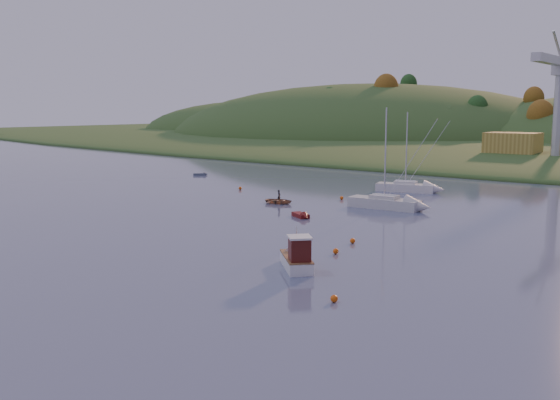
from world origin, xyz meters
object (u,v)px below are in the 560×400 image
Objects in this scene: fishing_boat at (295,257)px; canoe at (279,201)px; sailboat_near at (405,187)px; grey_dinghy at (202,174)px; red_tender at (303,216)px; sailboat_far at (384,202)px.

canoe is at bearing -5.96° from fishing_boat.
grey_dinghy is at bearing 169.12° from sailboat_near.
red_tender is at bearing -142.56° from canoe.
red_tender is at bearing -11.87° from fishing_boat.
canoe is (-7.75, -21.35, -0.38)m from sailboat_near.
sailboat_near is 22.72m from canoe.
fishing_boat is 0.45× the size of sailboat_far.
sailboat_near is 3.56× the size of red_tender.
sailboat_near reaches higher than fishing_boat.
fishing_boat reaches higher than canoe.
canoe is 37.99m from grey_dinghy.
canoe is (-21.79, 25.50, -0.47)m from fishing_boat.
fishing_boat is at bearing -26.42° from red_tender.
grey_dinghy is (-40.91, -2.81, -0.56)m from sailboat_near.
grey_dinghy is at bearing 177.82° from red_tender.
sailboat_far is 13.99m from canoe.
red_tender is (-4.02, -12.09, -0.57)m from sailboat_far.
grey_dinghy is at bearing 4.81° from fishing_boat.
canoe is at bearing -124.75° from sailboat_near.
sailboat_near reaches higher than red_tender.
red_tender is at bearing -102.33° from sailboat_near.
sailboat_near is 41.01m from grey_dinghy.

